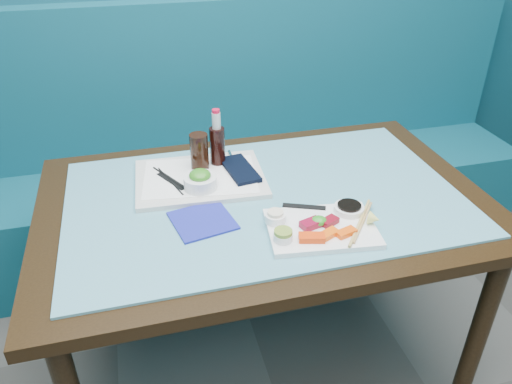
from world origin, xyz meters
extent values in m
cube|color=#0F5061|center=(0.00, 2.22, 0.23)|extent=(3.00, 0.55, 0.45)
cube|color=#0F5061|center=(0.00, 2.44, 0.70)|extent=(3.00, 0.12, 0.95)
cube|color=black|center=(0.00, 1.45, 0.73)|extent=(1.40, 0.90, 0.04)
cylinder|color=black|center=(0.62, 1.08, 0.35)|extent=(0.06, 0.06, 0.71)
cylinder|color=black|center=(-0.62, 1.82, 0.35)|extent=(0.06, 0.06, 0.71)
cylinder|color=black|center=(0.62, 1.82, 0.35)|extent=(0.06, 0.06, 0.71)
cube|color=#579BAF|center=(0.00, 1.45, 0.75)|extent=(1.22, 0.76, 0.01)
cube|color=white|center=(0.11, 1.23, 0.77)|extent=(0.33, 0.25, 0.02)
cube|color=#F23B09|center=(0.06, 1.18, 0.78)|extent=(0.08, 0.05, 0.02)
cube|color=#FF590A|center=(0.11, 1.18, 0.78)|extent=(0.07, 0.05, 0.01)
cube|color=#FF520A|center=(0.16, 1.18, 0.78)|extent=(0.07, 0.05, 0.01)
cube|color=maroon|center=(0.08, 1.24, 0.78)|extent=(0.07, 0.05, 0.02)
cube|color=maroon|center=(0.13, 1.24, 0.78)|extent=(0.06, 0.05, 0.02)
ellipsoid|color=#2A8D20|center=(0.10, 1.24, 0.79)|extent=(0.06, 0.05, 0.02)
cylinder|color=white|center=(-0.02, 1.20, 0.78)|extent=(0.06, 0.06, 0.02)
cylinder|color=olive|center=(-0.02, 1.20, 0.80)|extent=(0.06, 0.06, 0.01)
cylinder|color=white|center=(-0.01, 1.29, 0.79)|extent=(0.07, 0.07, 0.02)
cylinder|color=beige|center=(-0.01, 1.29, 0.80)|extent=(0.06, 0.06, 0.01)
cylinder|color=white|center=(0.21, 1.28, 0.78)|extent=(0.11, 0.11, 0.02)
cylinder|color=black|center=(0.21, 1.28, 0.79)|extent=(0.09, 0.09, 0.01)
cone|color=#FFFB78|center=(0.25, 1.20, 0.79)|extent=(0.05, 0.05, 0.04)
cube|color=black|center=(0.09, 1.34, 0.78)|extent=(0.13, 0.07, 0.00)
cylinder|color=tan|center=(0.22, 1.22, 0.78)|extent=(0.16, 0.20, 0.01)
cylinder|color=tan|center=(0.23, 1.22, 0.78)|extent=(0.14, 0.17, 0.01)
cube|color=silver|center=(-0.18, 1.60, 0.77)|extent=(0.44, 0.34, 0.02)
cube|color=white|center=(-0.18, 1.60, 0.77)|extent=(0.40, 0.31, 0.00)
cylinder|color=white|center=(-0.19, 1.52, 0.79)|extent=(0.13, 0.13, 0.04)
ellipsoid|color=#32801D|center=(-0.19, 1.52, 0.82)|extent=(0.08, 0.08, 0.03)
cylinder|color=black|center=(-0.17, 1.65, 0.84)|extent=(0.07, 0.07, 0.13)
cube|color=black|center=(-0.05, 1.60, 0.78)|extent=(0.11, 0.20, 0.02)
cylinder|color=silver|center=(-0.05, 1.70, 0.78)|extent=(0.01, 0.08, 0.01)
cylinder|color=black|center=(-0.28, 1.59, 0.78)|extent=(0.06, 0.19, 0.01)
cylinder|color=black|center=(-0.27, 1.59, 0.78)|extent=(0.11, 0.21, 0.01)
cube|color=black|center=(-0.28, 1.59, 0.78)|extent=(0.09, 0.14, 0.00)
cylinder|color=black|center=(-0.10, 1.67, 0.83)|extent=(0.06, 0.06, 0.15)
cylinder|color=silver|center=(-0.10, 1.67, 0.93)|extent=(0.03, 0.03, 0.06)
cylinder|color=red|center=(-0.10, 1.67, 0.97)|extent=(0.03, 0.03, 0.01)
cube|color=#1B2297|center=(-0.21, 1.36, 0.76)|extent=(0.20, 0.20, 0.01)
camera|label=1|loc=(-0.37, 0.17, 1.59)|focal=35.00mm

